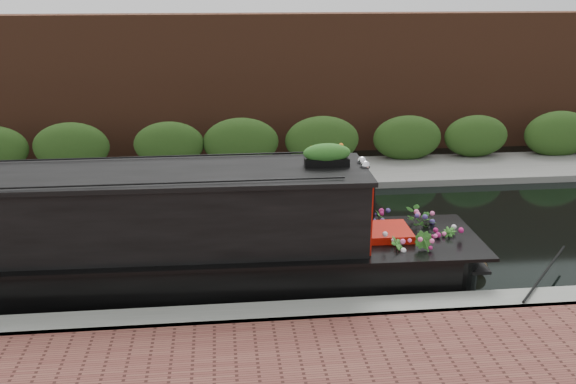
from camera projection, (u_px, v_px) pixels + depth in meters
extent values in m
plane|color=black|center=(257.00, 241.00, 12.71)|extent=(80.00, 80.00, 0.00)
cube|color=gray|center=(271.00, 326.00, 9.59)|extent=(40.00, 0.60, 0.50)
cube|color=slate|center=(247.00, 179.00, 16.67)|extent=(40.00, 2.40, 0.34)
cube|color=#254416|center=(246.00, 169.00, 17.52)|extent=(40.00, 1.10, 2.80)
cube|color=#512C1B|center=(242.00, 150.00, 19.50)|extent=(40.00, 1.00, 8.00)
cube|color=black|center=(100.00, 215.00, 10.33)|extent=(8.57, 1.82, 1.25)
cube|color=black|center=(96.00, 175.00, 10.12)|extent=(8.71, 1.96, 0.07)
cube|color=#BB1307|center=(361.00, 205.00, 10.77)|extent=(0.09, 1.62, 1.25)
cube|color=black|center=(294.00, 222.00, 9.84)|extent=(0.84, 0.05, 0.51)
cube|color=#BB1307|center=(387.00, 241.00, 11.03)|extent=(0.76, 0.85, 0.46)
sphere|color=silver|center=(365.00, 166.00, 10.42)|extent=(0.17, 0.17, 0.17)
sphere|color=silver|center=(362.00, 161.00, 10.66)|extent=(0.17, 0.17, 0.17)
cube|color=black|center=(327.00, 162.00, 10.46)|extent=(0.73, 0.24, 0.13)
ellipsoid|color=orange|center=(327.00, 152.00, 10.41)|extent=(0.80, 0.24, 0.22)
imported|color=#2F6B23|center=(396.00, 253.00, 10.45)|extent=(0.34, 0.35, 0.55)
imported|color=#2F6B23|center=(424.00, 252.00, 10.39)|extent=(0.44, 0.44, 0.63)
imported|color=#2F6B23|center=(422.00, 225.00, 11.52)|extent=(0.69, 0.64, 0.63)
imported|color=#2F6B23|center=(448.00, 241.00, 10.99)|extent=(0.38, 0.38, 0.49)
imported|color=#2F6B23|center=(379.00, 223.00, 11.71)|extent=(0.22, 0.31, 0.55)
cylinder|color=brown|center=(476.00, 264.00, 11.36)|extent=(0.28, 0.36, 0.28)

